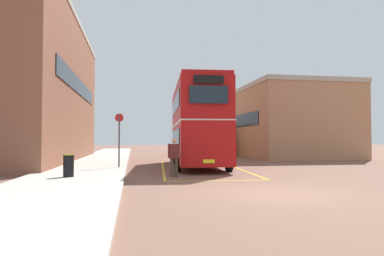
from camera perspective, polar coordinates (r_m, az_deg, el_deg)
ground_plane at (r=24.66m, az=0.13°, el=-5.57°), size 135.60×135.60×0.00m
sidewalk_left at (r=26.79m, az=-14.67°, el=-5.06°), size 4.00×57.60×0.14m
brick_building_left at (r=27.58m, az=-23.84°, el=5.70°), size 5.77×21.09×10.29m
depot_building_right at (r=34.85m, az=13.70°, el=0.79°), size 8.39×16.30×6.33m
double_decker_bus at (r=20.33m, az=0.80°, el=0.71°), size 3.37×9.91×4.75m
single_deck_bus at (r=36.65m, az=1.50°, el=-1.78°), size 3.02×10.02×3.02m
pedestrian_boarding at (r=14.97m, az=-2.97°, el=-4.36°), size 0.54×0.35×1.65m
litter_bin at (r=14.48m, az=-19.54°, el=-5.80°), size 0.43×0.43×0.88m
bus_stop_sign at (r=18.73m, az=-11.84°, el=-1.13°), size 0.44×0.08×2.82m
bay_marking_yellow at (r=18.54m, az=1.66°, el=-6.80°), size 5.08×12.06×0.01m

